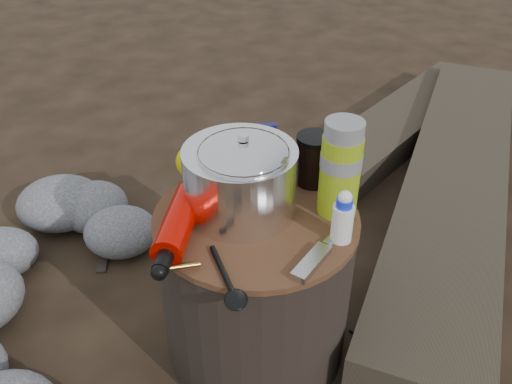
{
  "coord_description": "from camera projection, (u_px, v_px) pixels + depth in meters",
  "views": [
    {
      "loc": [
        -0.05,
        -0.94,
        1.14
      ],
      "look_at": [
        0.0,
        0.0,
        0.48
      ],
      "focal_mm": 37.97,
      "sensor_mm": 36.0,
      "label": 1
    }
  ],
  "objects": [
    {
      "name": "ground",
      "position": [
        256.0,
        341.0,
        1.42
      ],
      "size": [
        60.0,
        60.0,
        0.0
      ],
      "primitive_type": "plane",
      "color": "black",
      "rests_on": "ground"
    },
    {
      "name": "stump",
      "position": [
        256.0,
        284.0,
        1.3
      ],
      "size": [
        0.45,
        0.45,
        0.42
      ],
      "primitive_type": "cylinder",
      "color": "black",
      "rests_on": "ground"
    },
    {
      "name": "rock_ring",
      "position": [
        49.0,
        286.0,
        1.45
      ],
      "size": [
        0.47,
        1.02,
        0.2
      ],
      "primitive_type": null,
      "color": "#5E5E63",
      "rests_on": "ground"
    },
    {
      "name": "log_main",
      "position": [
        454.0,
        183.0,
        1.89
      ],
      "size": [
        1.09,
        1.83,
        0.16
      ],
      "primitive_type": "cube",
      "rotation": [
        0.0,
        0.0,
        -0.44
      ],
      "color": "#322A21",
      "rests_on": "ground"
    },
    {
      "name": "log_small",
      "position": [
        396.0,
        127.0,
        2.28
      ],
      "size": [
        1.1,
        1.15,
        0.11
      ],
      "primitive_type": "cube",
      "rotation": [
        0.0,
        0.0,
        -0.75
      ],
      "color": "#322A21",
      "rests_on": "ground"
    },
    {
      "name": "foil_windscreen",
      "position": [
        240.0,
        180.0,
        1.16
      ],
      "size": [
        0.25,
        0.25,
        0.15
      ],
      "primitive_type": "cylinder",
      "color": "silver",
      "rests_on": "stump"
    },
    {
      "name": "camping_pot",
      "position": [
        244.0,
        178.0,
        1.14
      ],
      "size": [
        0.19,
        0.19,
        0.19
      ],
      "primitive_type": "cylinder",
      "color": "silver",
      "rests_on": "stump"
    },
    {
      "name": "fuel_bottle",
      "position": [
        179.0,
        223.0,
        1.11
      ],
      "size": [
        0.11,
        0.28,
        0.07
      ],
      "primitive_type": null,
      "rotation": [
        0.0,
        0.0,
        -0.18
      ],
      "color": "#C10900",
      "rests_on": "stump"
    },
    {
      "name": "thermos",
      "position": [
        340.0,
        169.0,
        1.14
      ],
      "size": [
        0.09,
        0.09,
        0.22
      ],
      "primitive_type": "cylinder",
      "color": "#8FAE16",
      "rests_on": "stump"
    },
    {
      "name": "travel_mug",
      "position": [
        314.0,
        160.0,
        1.26
      ],
      "size": [
        0.08,
        0.08,
        0.12
      ],
      "primitive_type": "cylinder",
      "color": "black",
      "rests_on": "stump"
    },
    {
      "name": "stuff_sack",
      "position": [
        206.0,
        161.0,
        1.28
      ],
      "size": [
        0.14,
        0.12,
        0.1
      ],
      "primitive_type": "ellipsoid",
      "color": "#D3BC00",
      "rests_on": "stump"
    },
    {
      "name": "food_pouch",
      "position": [
        256.0,
        150.0,
        1.29
      ],
      "size": [
        0.1,
        0.03,
        0.13
      ],
      "primitive_type": "cube",
      "rotation": [
        0.0,
        0.0,
        0.05
      ],
      "color": "#13134C",
      "rests_on": "stump"
    },
    {
      "name": "multitool",
      "position": [
        312.0,
        262.0,
        1.05
      ],
      "size": [
        0.09,
        0.11,
        0.02
      ],
      "primitive_type": "cube",
      "rotation": [
        0.0,
        0.0,
        -0.65
      ],
      "color": "#BABABF",
      "rests_on": "stump"
    },
    {
      "name": "pot_grabber",
      "position": [
        335.0,
        232.0,
        1.13
      ],
      "size": [
        0.09,
        0.12,
        0.01
      ],
      "primitive_type": null,
      "rotation": [
        0.0,
        0.0,
        -0.57
      ],
      "color": "#BABABF",
      "rests_on": "stump"
    },
    {
      "name": "spork",
      "position": [
        223.0,
        271.0,
        1.03
      ],
      "size": [
        0.08,
        0.17,
        0.01
      ],
      "primitive_type": null,
      "rotation": [
        0.0,
        0.0,
        0.29
      ],
      "color": "black",
      "rests_on": "stump"
    },
    {
      "name": "squeeze_bottle",
      "position": [
        343.0,
        219.0,
        1.09
      ],
      "size": [
        0.04,
        0.04,
        0.11
      ],
      "primitive_type": "cylinder",
      "color": "white",
      "rests_on": "stump"
    }
  ]
}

